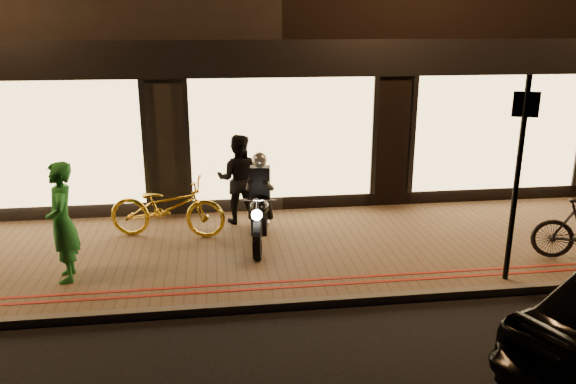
{
  "coord_description": "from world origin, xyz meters",
  "views": [
    {
      "loc": [
        -1.38,
        -6.86,
        3.76
      ],
      "look_at": [
        -0.16,
        1.98,
        1.1
      ],
      "focal_mm": 35.0,
      "sensor_mm": 36.0,
      "label": 1
    }
  ],
  "objects_px": {
    "motorcycle": "(260,209)",
    "bicycle_gold": "(167,207)",
    "person_green": "(62,222)",
    "sign_post": "(518,170)"
  },
  "relations": [
    {
      "from": "motorcycle",
      "to": "person_green",
      "type": "xyz_separation_m",
      "value": [
        -2.97,
        -1.04,
        0.28
      ]
    },
    {
      "from": "motorcycle",
      "to": "sign_post",
      "type": "xyz_separation_m",
      "value": [
        3.51,
        -1.92,
        1.06
      ]
    },
    {
      "from": "sign_post",
      "to": "person_green",
      "type": "relative_size",
      "value": 1.68
    },
    {
      "from": "motorcycle",
      "to": "bicycle_gold",
      "type": "xyz_separation_m",
      "value": [
        -1.6,
        0.56,
        -0.07
      ]
    },
    {
      "from": "motorcycle",
      "to": "bicycle_gold",
      "type": "distance_m",
      "value": 1.7
    },
    {
      "from": "motorcycle",
      "to": "sign_post",
      "type": "bearing_deg",
      "value": -20.2
    },
    {
      "from": "person_green",
      "to": "bicycle_gold",
      "type": "bearing_deg",
      "value": 128.27
    },
    {
      "from": "sign_post",
      "to": "bicycle_gold",
      "type": "xyz_separation_m",
      "value": [
        -5.11,
        2.48,
        -1.13
      ]
    },
    {
      "from": "motorcycle",
      "to": "person_green",
      "type": "relative_size",
      "value": 1.08
    },
    {
      "from": "sign_post",
      "to": "motorcycle",
      "type": "bearing_deg",
      "value": 151.27
    }
  ]
}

